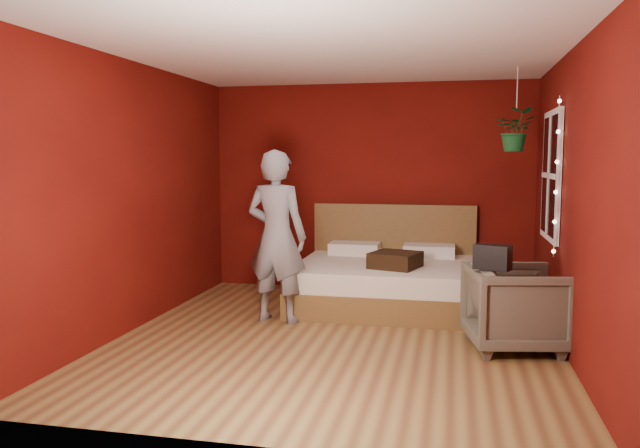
# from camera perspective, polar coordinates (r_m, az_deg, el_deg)

# --- Properties ---
(floor) EXTENTS (4.50, 4.50, 0.00)m
(floor) POSITION_cam_1_polar(r_m,az_deg,el_deg) (5.90, 1.52, -10.40)
(floor) COLOR olive
(floor) RESTS_ON ground
(room_walls) EXTENTS (4.04, 4.54, 2.62)m
(room_walls) POSITION_cam_1_polar(r_m,az_deg,el_deg) (5.66, 1.57, 6.13)
(room_walls) COLOR #63110A
(room_walls) RESTS_ON ground
(window) EXTENTS (0.05, 0.97, 1.27)m
(window) POSITION_cam_1_polar(r_m,az_deg,el_deg) (6.53, 20.34, 4.17)
(window) COLOR white
(window) RESTS_ON room_walls
(fairy_lights) EXTENTS (0.04, 0.04, 1.45)m
(fairy_lights) POSITION_cam_1_polar(r_m,az_deg,el_deg) (6.01, 20.81, 4.03)
(fairy_lights) COLOR silver
(fairy_lights) RESTS_ON room_walls
(bed) EXTENTS (2.00, 1.70, 1.10)m
(bed) POSITION_cam_1_polar(r_m,az_deg,el_deg) (7.18, 6.15, -5.12)
(bed) COLOR brown
(bed) RESTS_ON ground
(person) EXTENTS (0.70, 0.52, 1.75)m
(person) POSITION_cam_1_polar(r_m,az_deg,el_deg) (6.34, -4.00, -1.15)
(person) COLOR slate
(person) RESTS_ON ground
(armchair) EXTENTS (0.95, 0.93, 0.74)m
(armchair) POSITION_cam_1_polar(r_m,az_deg,el_deg) (5.75, 17.49, -7.31)
(armchair) COLOR #655F50
(armchair) RESTS_ON ground
(handbag) EXTENTS (0.33, 0.25, 0.21)m
(handbag) POSITION_cam_1_polar(r_m,az_deg,el_deg) (5.42, 15.50, -2.92)
(handbag) COLOR black
(handbag) RESTS_ON armchair
(throw_pillow) EXTENTS (0.59, 0.59, 0.17)m
(throw_pillow) POSITION_cam_1_polar(r_m,az_deg,el_deg) (6.74, 6.90, -3.28)
(throw_pillow) COLOR black
(throw_pillow) RESTS_ON bed
(hanging_plant) EXTENTS (0.45, 0.41, 0.86)m
(hanging_plant) POSITION_cam_1_polar(r_m,az_deg,el_deg) (6.77, 17.47, 8.19)
(hanging_plant) COLOR silver
(hanging_plant) RESTS_ON room_walls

